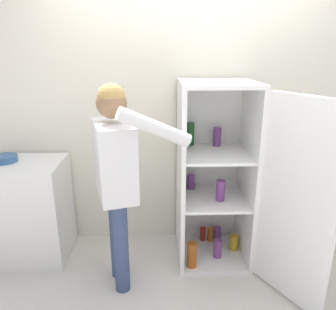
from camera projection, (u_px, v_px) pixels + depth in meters
The scene contains 6 objects.
ground_plane at pixel (194, 301), 2.51m from camera, with size 12.00×12.00×0.00m, color beige.
wall_back at pixel (186, 113), 3.04m from camera, with size 7.00×0.06×2.55m.
refrigerator at pixel (228, 180), 2.78m from camera, with size 0.97×1.18×1.60m.
person at pixel (116, 166), 2.41m from camera, with size 0.74×0.59×1.62m.
counter at pixel (26, 210), 2.94m from camera, with size 0.72×0.55×0.91m.
bowl at pixel (5, 159), 2.81m from camera, with size 0.20×0.20×0.06m.
Camera 1 is at (-0.26, -2.03, 1.84)m, focal length 35.00 mm.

